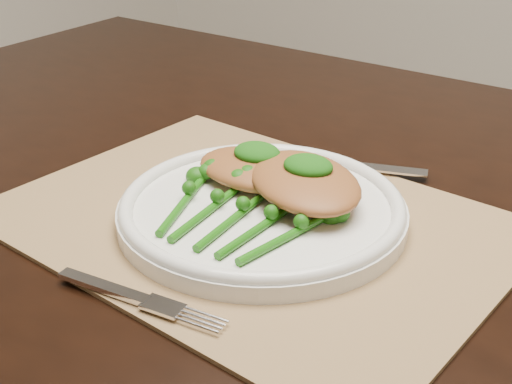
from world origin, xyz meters
The scene contains 9 objects.
placemat centered at (-0.20, -0.20, 0.75)m, with size 0.49×0.36×0.00m, color #96744C.
dinner_plate centered at (-0.19, -0.20, 0.77)m, with size 0.29×0.29×0.03m.
knife centered at (-0.20, -0.05, 0.76)m, with size 0.19×0.07×0.01m.
fork centered at (-0.20, -0.37, 0.76)m, with size 0.16×0.03×0.01m.
chicken_fillet_left centered at (-0.23, -0.15, 0.78)m, with size 0.13×0.09×0.03m, color #9D5C2D.
chicken_fillet_right centered at (-0.16, -0.16, 0.79)m, with size 0.15×0.10×0.03m, color #9D5C2D.
pesto_dollop_left centered at (-0.23, -0.15, 0.80)m, with size 0.05×0.04×0.02m, color #0D4309.
pesto_dollop_right centered at (-0.16, -0.16, 0.81)m, with size 0.05×0.04×0.02m, color #0D4309.
broccolini_bundle centered at (-0.20, -0.24, 0.78)m, with size 0.14×0.16×0.04m.
Camera 1 is at (0.13, -0.73, 1.10)m, focal length 50.00 mm.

